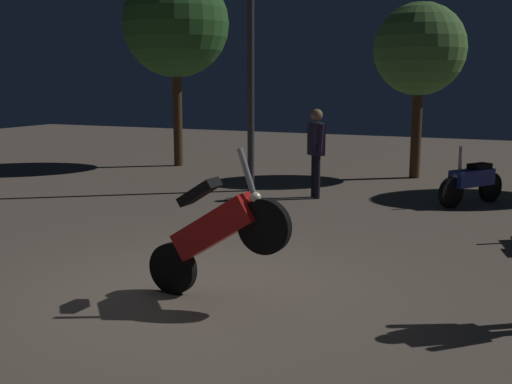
{
  "coord_description": "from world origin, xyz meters",
  "views": [
    {
      "loc": [
        3.25,
        -5.79,
        2.29
      ],
      "look_at": [
        0.3,
        0.81,
        1.0
      ],
      "focal_mm": 44.33,
      "sensor_mm": 36.0,
      "label": 1
    }
  ],
  "objects_px": {
    "streetlamp_near": "(251,22)",
    "motorcycle_blue_parked_right": "(472,181)",
    "motorcycle_red_foreground": "(216,232)",
    "person_bystander_far": "(316,145)"
  },
  "relations": [
    {
      "from": "motorcycle_red_foreground",
      "to": "motorcycle_blue_parked_right",
      "type": "relative_size",
      "value": 1.15
    },
    {
      "from": "motorcycle_red_foreground",
      "to": "person_bystander_far",
      "type": "bearing_deg",
      "value": 102.15
    },
    {
      "from": "motorcycle_red_foreground",
      "to": "streetlamp_near",
      "type": "distance_m",
      "value": 7.2
    },
    {
      "from": "motorcycle_blue_parked_right",
      "to": "person_bystander_far",
      "type": "relative_size",
      "value": 0.83
    },
    {
      "from": "motorcycle_blue_parked_right",
      "to": "person_bystander_far",
      "type": "distance_m",
      "value": 2.96
    },
    {
      "from": "person_bystander_far",
      "to": "streetlamp_near",
      "type": "distance_m",
      "value": 2.81
    },
    {
      "from": "streetlamp_near",
      "to": "motorcycle_blue_parked_right",
      "type": "bearing_deg",
      "value": 3.8
    },
    {
      "from": "motorcycle_red_foreground",
      "to": "motorcycle_blue_parked_right",
      "type": "xyz_separation_m",
      "value": [
        1.91,
        6.51,
        -0.31
      ]
    },
    {
      "from": "motorcycle_red_foreground",
      "to": "motorcycle_blue_parked_right",
      "type": "distance_m",
      "value": 6.79
    },
    {
      "from": "motorcycle_blue_parked_right",
      "to": "streetlamp_near",
      "type": "xyz_separation_m",
      "value": [
        -4.35,
        -0.29,
        2.98
      ]
    }
  ]
}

